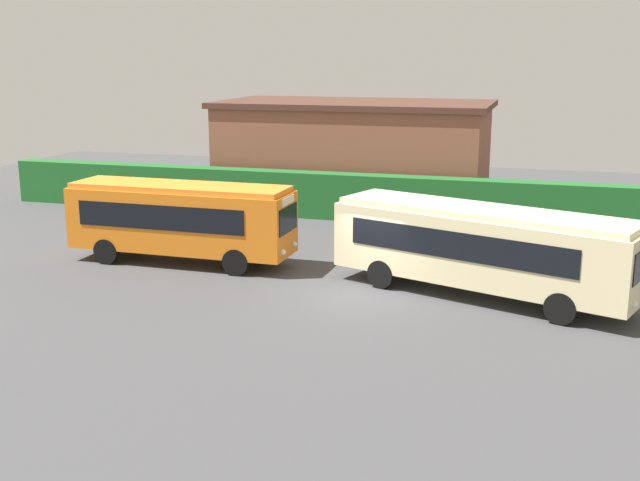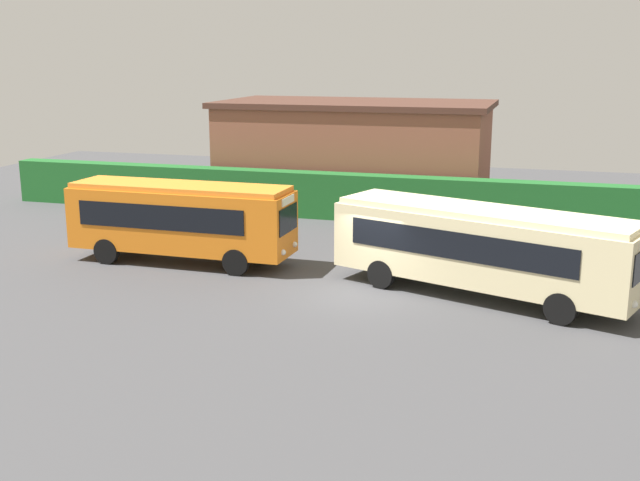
% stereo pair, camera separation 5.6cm
% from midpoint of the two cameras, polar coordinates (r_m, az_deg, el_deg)
% --- Properties ---
extents(ground_plane, '(64.00, 64.00, 0.00)m').
position_cam_midpoint_polar(ground_plane, '(26.62, 2.96, -3.96)').
color(ground_plane, '#424244').
extents(bus_orange, '(8.92, 2.47, 3.09)m').
position_cam_midpoint_polar(bus_orange, '(30.66, -10.13, 1.64)').
color(bus_orange, orange).
rests_on(bus_orange, ground_plane).
extents(bus_cream, '(10.47, 5.81, 3.01)m').
position_cam_midpoint_polar(bus_cream, '(26.49, 11.64, -0.38)').
color(bus_cream, beige).
rests_on(bus_cream, ground_plane).
extents(person_left, '(0.46, 0.37, 1.79)m').
position_cam_midpoint_polar(person_left, '(34.39, -8.15, 1.58)').
color(person_left, silver).
rests_on(person_left, ground_plane).
extents(person_center, '(0.50, 0.33, 1.74)m').
position_cam_midpoint_polar(person_center, '(32.99, -8.18, 1.01)').
color(person_center, black).
rests_on(person_center, ground_plane).
extents(person_right, '(0.45, 0.32, 1.80)m').
position_cam_midpoint_polar(person_right, '(34.22, -5.16, 1.61)').
color(person_right, maroon).
rests_on(person_right, ground_plane).
extents(person_far, '(0.30, 0.41, 1.77)m').
position_cam_midpoint_polar(person_far, '(28.93, 10.62, -0.81)').
color(person_far, silver).
rests_on(person_far, ground_plane).
extents(hedge_row, '(44.00, 1.10, 2.24)m').
position_cam_midpoint_polar(hedge_row, '(37.68, 7.24, 2.92)').
color(hedge_row, '#1E6026').
rests_on(hedge_row, ground_plane).
extents(depot_building, '(14.41, 7.64, 5.46)m').
position_cam_midpoint_polar(depot_building, '(42.78, 2.52, 6.47)').
color(depot_building, brown).
rests_on(depot_building, ground_plane).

